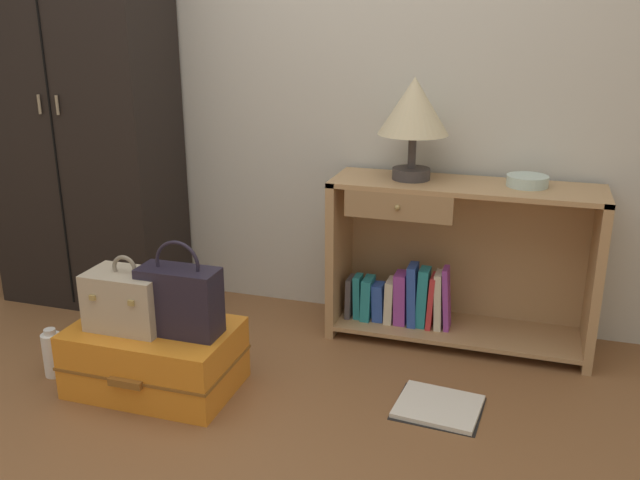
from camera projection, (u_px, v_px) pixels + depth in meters
ground_plane at (187, 468)px, 2.30m from camera, size 9.00×9.00×0.00m
back_wall at (320, 49)px, 3.25m from camera, size 6.40×0.10×2.60m
wardrobe at (80, 99)px, 3.39m from camera, size 0.90×0.47×2.11m
bookshelf at (450, 264)px, 3.13m from camera, size 1.18×0.37×0.75m
table_lamp at (414, 110)px, 2.96m from camera, size 0.31×0.31×0.45m
bowl at (527, 181)px, 2.92m from camera, size 0.18×0.18×0.05m
suitcase_large at (155, 357)px, 2.76m from camera, size 0.66×0.44×0.27m
train_case at (127, 299)px, 2.69m from camera, size 0.31×0.21×0.30m
handbag at (180, 300)px, 2.63m from camera, size 0.31×0.14×0.38m
bottle at (53, 354)px, 2.87m from camera, size 0.08×0.08×0.21m
open_book_on_floor at (438, 407)px, 2.64m from camera, size 0.35×0.31×0.02m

